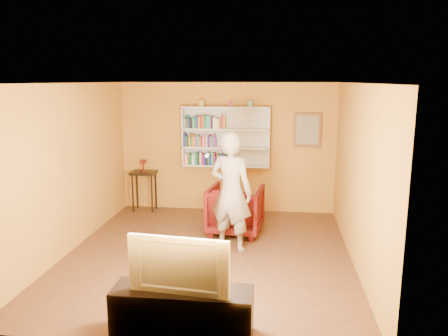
{
  "coord_description": "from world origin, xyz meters",
  "views": [
    {
      "loc": [
        1.07,
        -6.49,
        2.75
      ],
      "look_at": [
        0.16,
        0.75,
        1.27
      ],
      "focal_mm": 35.0,
      "sensor_mm": 36.0,
      "label": 1
    }
  ],
  "objects_px": {
    "armchair": "(236,210)",
    "tv_cabinet": "(183,312)",
    "person": "(231,192)",
    "console_table": "(144,178)",
    "bookshelf": "(226,137)",
    "television": "(182,262)",
    "ruby_lustre": "(143,163)"
  },
  "relations": [
    {
      "from": "armchair",
      "to": "tv_cabinet",
      "type": "distance_m",
      "value": 3.35
    },
    {
      "from": "person",
      "to": "console_table",
      "type": "bearing_deg",
      "value": -24.73
    },
    {
      "from": "console_table",
      "to": "tv_cabinet",
      "type": "xyz_separation_m",
      "value": [
        1.82,
        -4.5,
        -0.43
      ]
    },
    {
      "from": "bookshelf",
      "to": "console_table",
      "type": "distance_m",
      "value": 1.96
    },
    {
      "from": "television",
      "to": "tv_cabinet",
      "type": "bearing_deg",
      "value": 5.81
    },
    {
      "from": "console_table",
      "to": "armchair",
      "type": "xyz_separation_m",
      "value": [
        2.07,
        -1.16,
        -0.27
      ]
    },
    {
      "from": "bookshelf",
      "to": "person",
      "type": "relative_size",
      "value": 0.92
    },
    {
      "from": "ruby_lustre",
      "to": "television",
      "type": "height_order",
      "value": "television"
    },
    {
      "from": "person",
      "to": "tv_cabinet",
      "type": "height_order",
      "value": "person"
    },
    {
      "from": "bookshelf",
      "to": "television",
      "type": "bearing_deg",
      "value": -88.96
    },
    {
      "from": "console_table",
      "to": "armchair",
      "type": "height_order",
      "value": "armchair"
    },
    {
      "from": "console_table",
      "to": "television",
      "type": "bearing_deg",
      "value": -67.96
    },
    {
      "from": "ruby_lustre",
      "to": "tv_cabinet",
      "type": "relative_size",
      "value": 0.17
    },
    {
      "from": "console_table",
      "to": "television",
      "type": "height_order",
      "value": "television"
    },
    {
      "from": "ruby_lustre",
      "to": "person",
      "type": "bearing_deg",
      "value": -43.85
    },
    {
      "from": "tv_cabinet",
      "to": "television",
      "type": "bearing_deg",
      "value": 180.0
    },
    {
      "from": "ruby_lustre",
      "to": "armchair",
      "type": "xyz_separation_m",
      "value": [
        2.07,
        -1.16,
        -0.6
      ]
    },
    {
      "from": "bookshelf",
      "to": "tv_cabinet",
      "type": "relative_size",
      "value": 1.18
    },
    {
      "from": "ruby_lustre",
      "to": "tv_cabinet",
      "type": "distance_m",
      "value": 4.91
    },
    {
      "from": "tv_cabinet",
      "to": "armchair",
      "type": "bearing_deg",
      "value": 85.77
    },
    {
      "from": "bookshelf",
      "to": "console_table",
      "type": "bearing_deg",
      "value": -174.75
    },
    {
      "from": "tv_cabinet",
      "to": "television",
      "type": "relative_size",
      "value": 1.4
    },
    {
      "from": "bookshelf",
      "to": "console_table",
      "type": "relative_size",
      "value": 2.12
    },
    {
      "from": "console_table",
      "to": "television",
      "type": "distance_m",
      "value": 4.86
    },
    {
      "from": "ruby_lustre",
      "to": "person",
      "type": "distance_m",
      "value": 2.88
    },
    {
      "from": "person",
      "to": "television",
      "type": "xyz_separation_m",
      "value": [
        -0.25,
        -2.51,
        -0.12
      ]
    },
    {
      "from": "armchair",
      "to": "ruby_lustre",
      "type": "bearing_deg",
      "value": -23.07
    },
    {
      "from": "ruby_lustre",
      "to": "armchair",
      "type": "relative_size",
      "value": 0.27
    },
    {
      "from": "console_table",
      "to": "armchair",
      "type": "distance_m",
      "value": 2.39
    },
    {
      "from": "armchair",
      "to": "person",
      "type": "height_order",
      "value": "person"
    },
    {
      "from": "ruby_lustre",
      "to": "person",
      "type": "xyz_separation_m",
      "value": [
        2.07,
        -1.99,
        -0.06
      ]
    },
    {
      "from": "ruby_lustre",
      "to": "console_table",
      "type": "bearing_deg",
      "value": 90.0
    }
  ]
}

